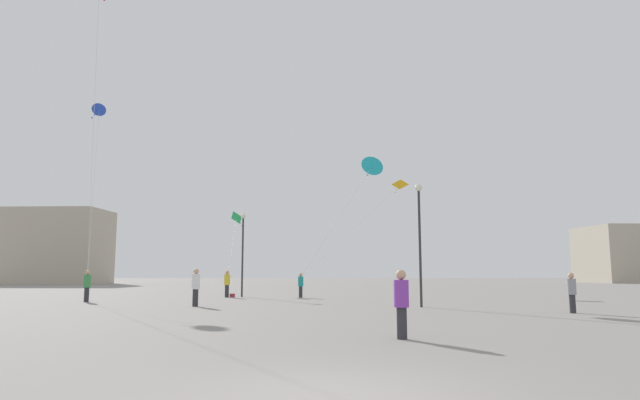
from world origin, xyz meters
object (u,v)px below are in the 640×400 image
person_in_purple (401,301)px  handbag_beside_flyer (232,295)px  kite_amber_delta (397,187)px  person_in_teal (301,284)px  lamppost_west (419,226)px  kite_emerald_delta (237,219)px  kite_cobalt_diamond (99,111)px  kite_cyan_diamond (372,166)px  person_in_yellow (227,283)px  person_in_white (196,286)px  person_in_green (87,285)px  lamppost_east (243,241)px  building_left_hall (56,247)px  person_in_grey (572,291)px

person_in_purple → handbag_beside_flyer: person_in_purple is taller
person_in_purple → kite_amber_delta: size_ratio=0.17×
person_in_teal → lamppost_west: size_ratio=0.27×
kite_emerald_delta → kite_cobalt_diamond: bearing=-141.2°
person_in_purple → kite_cyan_diamond: kite_cyan_diamond is taller
person_in_yellow → kite_cobalt_diamond: 14.77m
person_in_white → kite_amber_delta: (12.64, 18.26, 7.69)m
person_in_green → lamppost_west: size_ratio=0.30×
person_in_white → kite_cobalt_diamond: (-9.10, 9.80, 11.60)m
person_in_white → kite_cobalt_diamond: bearing=151.1°
person_in_purple → lamppost_west: size_ratio=0.29×
person_in_purple → lamppost_east: size_ratio=0.30×
person_in_white → person_in_purple: 15.19m
person_in_yellow → person_in_white: bearing=115.9°
person_in_white → building_left_hall: 60.13m
person_in_white → person_in_grey: person_in_white is taller
kite_cyan_diamond → kite_emerald_delta: kite_cyan_diamond is taller
person_in_yellow → kite_cyan_diamond: bearing=177.1°
kite_cyan_diamond → lamppost_west: kite_cyan_diamond is taller
person_in_teal → kite_emerald_delta: kite_emerald_delta is taller
building_left_hall → handbag_beside_flyer: size_ratio=44.14×
person_in_teal → person_in_green: 12.78m
person_in_teal → kite_amber_delta: size_ratio=0.16×
kite_cyan_diamond → person_in_yellow: bearing=151.2°
person_in_white → kite_emerald_delta: size_ratio=0.23×
kite_cyan_diamond → handbag_beside_flyer: size_ratio=22.09×
building_left_hall → handbag_beside_flyer: bearing=-53.0°
kite_amber_delta → kite_emerald_delta: size_ratio=1.23×
handbag_beside_flyer → kite_cobalt_diamond: bearing=179.4°
person_in_yellow → lamppost_west: 15.14m
kite_cobalt_diamond → handbag_beside_flyer: size_ratio=37.12×
kite_amber_delta → kite_cyan_diamond: (-3.54, -13.67, -0.87)m
person_in_grey → person_in_yellow: bearing=-141.7°
person_in_yellow → lamppost_west: (10.78, -10.22, 2.89)m
person_in_purple → lamppost_west: 13.04m
lamppost_west → building_left_hall: bearing=128.8°
person_in_white → building_left_hall: size_ratio=0.13×
kite_cobalt_diamond → kite_amber_delta: bearing=21.3°
person_in_teal → kite_cyan_diamond: 9.31m
kite_cobalt_diamond → kite_emerald_delta: kite_cobalt_diamond is taller
lamppost_east → kite_amber_delta: bearing=34.5°
person_in_purple → lamppost_west: bearing=-104.5°
person_in_green → person_in_teal: bearing=61.9°
person_in_green → kite_cyan_diamond: size_ratio=0.25×
person_in_teal → lamppost_east: lamppost_east is taller
lamppost_east → lamppost_west: (9.88, -10.82, 0.15)m
kite_emerald_delta → handbag_beside_flyer: 9.14m
kite_cyan_diamond → kite_emerald_delta: size_ratio=0.89×
person_in_white → building_left_hall: building_left_hall is taller
person_in_grey → kite_amber_delta: kite_amber_delta is taller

